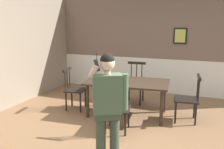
{
  "coord_description": "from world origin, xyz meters",
  "views": [
    {
      "loc": [
        1.21,
        -3.83,
        1.97
      ],
      "look_at": [
        -0.15,
        -0.38,
        1.17
      ],
      "focal_mm": 38.37,
      "sensor_mm": 36.0,
      "label": 1
    }
  ],
  "objects_px": {
    "chair_near_window": "(117,107)",
    "person_figure": "(108,103)",
    "dining_table": "(127,85)",
    "chair_opposite_corner": "(74,89)",
    "chair_by_doorway": "(135,84)",
    "chair_at_table_head": "(188,99)"
  },
  "relations": [
    {
      "from": "chair_near_window",
      "to": "person_figure",
      "type": "xyz_separation_m",
      "value": [
        0.23,
        -0.97,
        0.42
      ]
    },
    {
      "from": "dining_table",
      "to": "chair_opposite_corner",
      "type": "height_order",
      "value": "chair_opposite_corner"
    },
    {
      "from": "person_figure",
      "to": "dining_table",
      "type": "bearing_deg",
      "value": -108.89
    },
    {
      "from": "dining_table",
      "to": "chair_by_doorway",
      "type": "distance_m",
      "value": 0.9
    },
    {
      "from": "chair_at_table_head",
      "to": "chair_opposite_corner",
      "type": "relative_size",
      "value": 1.0
    },
    {
      "from": "chair_at_table_head",
      "to": "person_figure",
      "type": "height_order",
      "value": "person_figure"
    },
    {
      "from": "chair_by_doorway",
      "to": "chair_at_table_head",
      "type": "distance_m",
      "value": 1.53
    },
    {
      "from": "chair_near_window",
      "to": "chair_by_doorway",
      "type": "distance_m",
      "value": 1.76
    },
    {
      "from": "chair_by_doorway",
      "to": "person_figure",
      "type": "distance_m",
      "value": 2.77
    },
    {
      "from": "dining_table",
      "to": "chair_at_table_head",
      "type": "relative_size",
      "value": 1.89
    },
    {
      "from": "chair_near_window",
      "to": "chair_at_table_head",
      "type": "relative_size",
      "value": 1.07
    },
    {
      "from": "chair_opposite_corner",
      "to": "person_figure",
      "type": "relative_size",
      "value": 0.61
    },
    {
      "from": "dining_table",
      "to": "person_figure",
      "type": "bearing_deg",
      "value": -80.48
    },
    {
      "from": "chair_opposite_corner",
      "to": "person_figure",
      "type": "xyz_separation_m",
      "value": [
        1.56,
        -1.72,
        0.42
      ]
    },
    {
      "from": "person_figure",
      "to": "chair_by_doorway",
      "type": "bearing_deg",
      "value": -110.28
    },
    {
      "from": "chair_opposite_corner",
      "to": "dining_table",
      "type": "bearing_deg",
      "value": 86.44
    },
    {
      "from": "dining_table",
      "to": "chair_opposite_corner",
      "type": "distance_m",
      "value": 1.27
    },
    {
      "from": "dining_table",
      "to": "chair_by_doorway",
      "type": "xyz_separation_m",
      "value": [
        -0.08,
        0.87,
        -0.2
      ]
    },
    {
      "from": "chair_by_doorway",
      "to": "person_figure",
      "type": "xyz_separation_m",
      "value": [
        0.39,
        -2.71,
        0.43
      ]
    },
    {
      "from": "chair_near_window",
      "to": "chair_by_doorway",
      "type": "relative_size",
      "value": 1.01
    },
    {
      "from": "dining_table",
      "to": "person_figure",
      "type": "xyz_separation_m",
      "value": [
        0.31,
        -1.84,
        0.23
      ]
    },
    {
      "from": "chair_at_table_head",
      "to": "chair_opposite_corner",
      "type": "bearing_deg",
      "value": 88.55
    }
  ]
}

